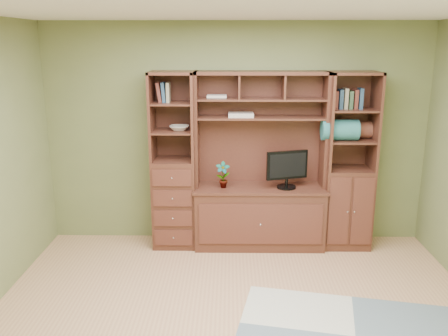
{
  "coord_description": "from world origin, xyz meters",
  "views": [
    {
      "loc": [
        -0.07,
        -3.54,
        2.37
      ],
      "look_at": [
        -0.13,
        1.2,
        1.1
      ],
      "focal_mm": 38.0,
      "sensor_mm": 36.0,
      "label": 1
    }
  ],
  "objects_px": {
    "right_tower": "(349,162)",
    "monitor": "(287,163)",
    "left_tower": "(174,161)",
    "center_hutch": "(260,162)"
  },
  "relations": [
    {
      "from": "right_tower",
      "to": "monitor",
      "type": "xyz_separation_m",
      "value": [
        -0.72,
        -0.07,
        0.01
      ]
    },
    {
      "from": "center_hutch",
      "to": "right_tower",
      "type": "relative_size",
      "value": 1.0
    },
    {
      "from": "monitor",
      "to": "left_tower",
      "type": "bearing_deg",
      "value": 159.63
    },
    {
      "from": "left_tower",
      "to": "right_tower",
      "type": "height_order",
      "value": "same"
    },
    {
      "from": "right_tower",
      "to": "monitor",
      "type": "height_order",
      "value": "right_tower"
    },
    {
      "from": "right_tower",
      "to": "left_tower",
      "type": "bearing_deg",
      "value": 180.0
    },
    {
      "from": "left_tower",
      "to": "right_tower",
      "type": "relative_size",
      "value": 1.0
    },
    {
      "from": "left_tower",
      "to": "right_tower",
      "type": "distance_m",
      "value": 2.02
    },
    {
      "from": "center_hutch",
      "to": "right_tower",
      "type": "height_order",
      "value": "same"
    },
    {
      "from": "left_tower",
      "to": "right_tower",
      "type": "bearing_deg",
      "value": 0.0
    }
  ]
}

